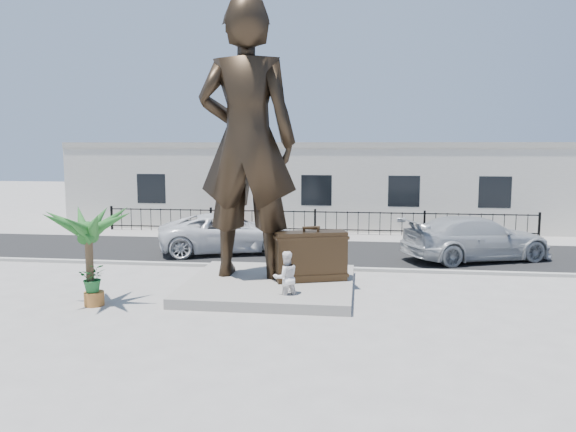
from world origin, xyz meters
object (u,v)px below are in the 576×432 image
object	(u,v)px
suitcase	(311,256)
statue	(247,141)
car_white	(230,233)
tourist	(286,278)

from	to	relation	value
suitcase	statue	bearing A→B (deg)	151.37
statue	suitcase	size ratio (longest dim) A/B	3.95
suitcase	car_white	bearing A→B (deg)	106.28
statue	car_white	bearing A→B (deg)	-69.24
statue	car_white	world-z (taller)	statue
suitcase	car_white	xyz separation A→B (m)	(-3.99, 5.77, -0.24)
statue	suitcase	distance (m)	4.19
suitcase	car_white	size ratio (longest dim) A/B	0.37
car_white	tourist	bearing A→B (deg)	-174.43
statue	car_white	xyz separation A→B (m)	(-1.89, 5.39, -3.84)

